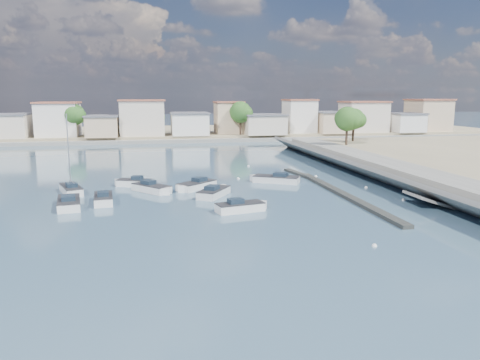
# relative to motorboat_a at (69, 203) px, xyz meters

# --- Properties ---
(ground) EXTENTS (400.00, 400.00, 0.00)m
(ground) POSITION_rel_motorboat_a_xyz_m (21.41, 29.43, -0.38)
(ground) COLOR #2D435B
(ground) RESTS_ON ground
(seawall_walkway) EXTENTS (5.00, 90.00, 1.80)m
(seawall_walkway) POSITION_rel_motorboat_a_xyz_m (39.91, 2.43, 0.52)
(seawall_walkway) COLOR slate
(seawall_walkway) RESTS_ON ground
(breakwater) EXTENTS (2.00, 31.02, 0.35)m
(breakwater) POSITION_rel_motorboat_a_xyz_m (28.31, 2.11, -0.21)
(breakwater) COLOR black
(breakwater) RESTS_ON ground
(far_shore_land) EXTENTS (160.00, 40.00, 1.40)m
(far_shore_land) POSITION_rel_motorboat_a_xyz_m (21.41, 81.43, 0.32)
(far_shore_land) COLOR gray
(far_shore_land) RESTS_ON ground
(far_shore_quay) EXTENTS (160.00, 2.50, 0.80)m
(far_shore_quay) POSITION_rel_motorboat_a_xyz_m (21.41, 60.43, 0.02)
(far_shore_quay) COLOR slate
(far_shore_quay) RESTS_ON ground
(far_town) EXTENTS (113.01, 12.80, 8.35)m
(far_town) POSITION_rel_motorboat_a_xyz_m (32.12, 66.35, 4.56)
(far_town) COLOR beige
(far_town) RESTS_ON far_shore_land
(shore_trees) EXTENTS (74.56, 38.32, 7.92)m
(shore_trees) POSITION_rel_motorboat_a_xyz_m (29.75, 57.54, 5.84)
(shore_trees) COLOR #38281E
(shore_trees) RESTS_ON ground
(motorboat_a) EXTENTS (2.83, 5.94, 1.48)m
(motorboat_a) POSITION_rel_motorboat_a_xyz_m (0.00, 0.00, 0.00)
(motorboat_a) COLOR white
(motorboat_a) RESTS_ON ground
(motorboat_b) EXTENTS (4.24, 5.16, 1.48)m
(motorboat_b) POSITION_rel_motorboat_a_xyz_m (14.72, 2.23, -0.00)
(motorboat_b) COLOR white
(motorboat_b) RESTS_ON ground
(motorboat_c) EXTENTS (6.01, 4.63, 1.48)m
(motorboat_c) POSITION_rel_motorboat_a_xyz_m (23.09, 8.74, 0.00)
(motorboat_c) COLOR white
(motorboat_c) RESTS_ON ground
(motorboat_d) EXTENTS (5.03, 4.82, 1.48)m
(motorboat_d) POSITION_rel_motorboat_a_xyz_m (12.97, 6.33, -0.00)
(motorboat_d) COLOR white
(motorboat_d) RESTS_ON ground
(motorboat_e) EXTENTS (2.19, 5.06, 1.48)m
(motorboat_e) POSITION_rel_motorboat_a_xyz_m (3.15, 1.23, -0.00)
(motorboat_e) COLOR white
(motorboat_e) RESTS_ON ground
(motorboat_f) EXTENTS (4.47, 2.97, 1.48)m
(motorboat_f) POSITION_rel_motorboat_a_xyz_m (5.77, 9.57, -0.00)
(motorboat_f) COLOR white
(motorboat_f) RESTS_ON ground
(motorboat_g) EXTENTS (4.57, 4.97, 1.48)m
(motorboat_g) POSITION_rel_motorboat_a_xyz_m (8.15, 5.53, 0.00)
(motorboat_g) COLOR white
(motorboat_g) RESTS_ON ground
(motorboat_h) EXTENTS (5.12, 2.71, 1.48)m
(motorboat_h) POSITION_rel_motorboat_a_xyz_m (16.33, -5.03, -0.00)
(motorboat_h) COLOR white
(motorboat_h) RESTS_ON ground
(sailboat) EXTENTS (3.29, 5.68, 9.00)m
(sailboat) POSITION_rel_motorboat_a_xyz_m (-0.88, 6.83, 0.05)
(sailboat) COLOR white
(sailboat) RESTS_ON ground
(mooring_buoys) EXTENTS (14.94, 39.59, 0.37)m
(mooring_buoys) POSITION_rel_motorboat_a_xyz_m (26.91, 4.63, -0.33)
(mooring_buoys) COLOR white
(mooring_buoys) RESTS_ON ground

